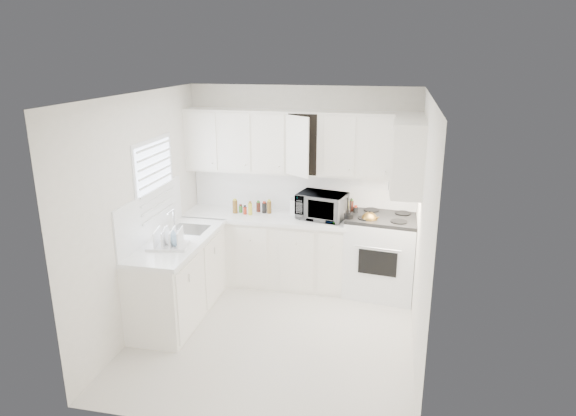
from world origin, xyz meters
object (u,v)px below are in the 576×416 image
(dish_rack, at_px, (168,237))
(rice_cooker, at_px, (299,205))
(utensil_crock, at_px, (349,211))
(tea_kettle, at_px, (369,219))
(microwave, at_px, (322,203))
(stove, at_px, (383,244))

(dish_rack, bearing_deg, rice_cooker, 39.54)
(rice_cooker, relative_size, utensil_crock, 0.69)
(rice_cooker, distance_m, utensil_crock, 0.76)
(tea_kettle, xyz_separation_m, dish_rack, (-2.12, -1.16, 0.02))
(tea_kettle, relative_size, microwave, 0.40)
(microwave, bearing_deg, utensil_crock, -17.52)
(stove, height_order, microwave, microwave)
(utensil_crock, distance_m, dish_rack, 2.19)
(microwave, xyz_separation_m, rice_cooker, (-0.31, 0.11, -0.08))
(tea_kettle, bearing_deg, microwave, -176.96)
(stove, height_order, tea_kettle, stove)
(stove, relative_size, dish_rack, 3.16)
(microwave, height_order, dish_rack, microwave)
(dish_rack, bearing_deg, microwave, 30.68)
(dish_rack, bearing_deg, stove, 18.52)
(tea_kettle, distance_m, microwave, 0.65)
(rice_cooker, bearing_deg, dish_rack, -117.94)
(tea_kettle, bearing_deg, rice_cooker, -177.50)
(tea_kettle, xyz_separation_m, rice_cooker, (-0.93, 0.30, 0.02))
(utensil_crock, bearing_deg, rice_cooker, 154.42)
(stove, distance_m, tea_kettle, 0.45)
(stove, relative_size, tea_kettle, 5.54)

